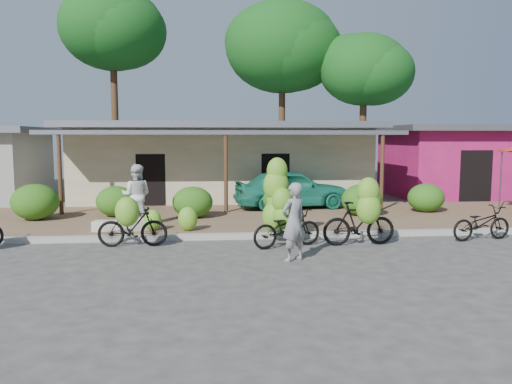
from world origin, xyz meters
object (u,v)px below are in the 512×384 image
Objects in this scene: tree_near_right at (360,68)px; bike_far_right at (481,223)px; tree_far_center at (109,27)px; bike_center at (282,212)px; teal_van at (291,189)px; bike_right at (361,218)px; bystander at (136,195)px; tree_center_right at (279,46)px; vendor at (294,222)px; sack_far at (107,226)px; sack_near at (133,225)px; bike_left at (132,224)px.

bike_far_right is (-0.70, -13.41, -5.86)m from tree_near_right.
bike_center is (6.93, -15.01, -7.59)m from tree_far_center.
teal_van is (-4.86, -7.69, -5.48)m from tree_near_right.
bike_right is 6.61m from bystander.
teal_van is at bearing -30.98° from bike_center.
vendor is at bearing -96.84° from tree_center_right.
tree_far_center is 14.00× the size of sack_far.
tree_far_center is at bearing -176.82° from tree_center_right.
tree_center_right is at bearing 3.18° from tree_far_center.
bike_center is at bearing -114.21° from tree_near_right.
bike_center is 1.22× the size of bystander.
bystander is (-9.35, 2.45, 0.57)m from bike_far_right.
tree_far_center reaches higher than bike_far_right.
bystander reaches higher than bike_far_right.
tree_center_right is 5.35× the size of bike_right.
tree_center_right is 15.80m from bystander.
tree_far_center is 5.76× the size of bystander.
sack_near is at bearing -130.67° from tree_near_right.
sack_far is at bearing 50.09° from bike_center.
tree_center_right is at bearing -129.07° from vendor.
tree_near_right is 1.92× the size of teal_van.
tree_near_right is 3.64× the size of bike_center.
tree_far_center is at bearing 99.55° from sack_far.
teal_van is at bearing -48.46° from tree_far_center.
bike_center is at bearing -65.23° from tree_far_center.
bike_far_right is at bearing -84.68° from bike_right.
bike_center reaches higher than sack_near.
tree_far_center is at bearing -71.55° from bystander.
vendor is (0.02, -1.60, 0.02)m from bike_center.
vendor is at bearing 120.36° from bike_right.
sack_far is at bearing 30.03° from bike_left.
sack_far is at bearing 51.78° from bystander.
tree_center_right is 18.00m from bike_left.
tree_far_center reaches higher than teal_van.
bike_left is at bearing -126.14° from tree_near_right.
tree_center_right is at bearing 63.74° from sack_far.
sack_near is at bearing 1.16° from sack_far.
tree_far_center is 20.91m from bike_far_right.
bike_right is at bearing -92.89° from bike_left.
bike_far_right is at bearing -50.46° from tree_far_center.
bike_center is 5.39m from bike_far_right.
vendor is at bearing 97.24° from bike_far_right.
vendor is 7.52m from teal_van.
vendor reaches higher than bike_far_right.
tree_far_center is 19.35m from bike_right.
tree_near_right reaches higher than sack_far.
tree_near_right reaches higher than sack_near.
tree_far_center is 1.30× the size of tree_near_right.
tree_near_right is at bearing 47.43° from sack_far.
sack_far is at bearing 116.37° from teal_van.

